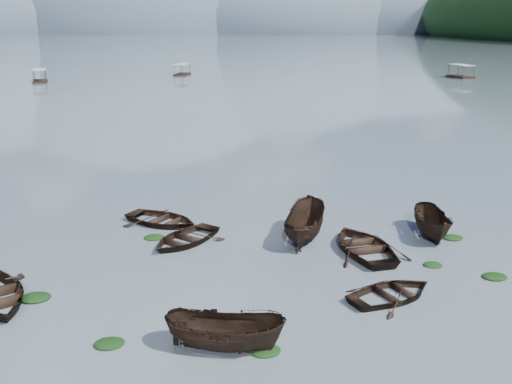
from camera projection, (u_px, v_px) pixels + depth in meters
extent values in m
plane|color=slate|center=(301.00, 347.00, 19.36)|extent=(2400.00, 2400.00, 0.00)
ellipsoid|color=#475666|center=(5.00, 33.00, 843.79)|extent=(520.00, 520.00, 280.00)
ellipsoid|color=#475666|center=(142.00, 33.00, 868.48)|extent=(520.00, 520.00, 340.00)
ellipsoid|color=#475666|center=(272.00, 32.00, 893.18)|extent=(520.00, 520.00, 260.00)
ellipsoid|color=#475666|center=(382.00, 32.00, 915.41)|extent=(520.00, 520.00, 220.00)
imported|color=black|center=(225.00, 350.00, 19.19)|extent=(4.43, 2.71, 1.60)
imported|color=black|center=(364.00, 252.00, 27.50)|extent=(4.03, 5.24, 1.01)
imported|color=black|center=(392.00, 298.00, 22.82)|extent=(4.59, 3.95, 0.80)
imported|color=black|center=(432.00, 236.00, 29.52)|extent=(2.39, 4.46, 1.64)
imported|color=black|center=(162.00, 224.00, 31.36)|extent=(5.35, 5.09, 0.90)
imported|color=black|center=(185.00, 243.00, 28.65)|extent=(5.03, 5.11, 0.87)
imported|color=black|center=(304.00, 239.00, 29.13)|extent=(3.48, 5.21, 1.88)
ellipsoid|color=black|center=(36.00, 299.00, 22.72)|extent=(1.21, 0.99, 0.27)
ellipsoid|color=black|center=(109.00, 345.00, 19.47)|extent=(1.05, 0.84, 0.23)
ellipsoid|color=black|center=(265.00, 352.00, 19.04)|extent=(1.05, 0.84, 0.23)
ellipsoid|color=black|center=(433.00, 266.00, 25.89)|extent=(0.86, 0.73, 0.19)
ellipsoid|color=black|center=(494.00, 278.00, 24.65)|extent=(1.10, 0.87, 0.23)
ellipsoid|color=black|center=(154.00, 238.00, 29.23)|extent=(1.04, 0.87, 0.22)
ellipsoid|color=black|center=(453.00, 239.00, 29.16)|extent=(1.07, 0.85, 0.23)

